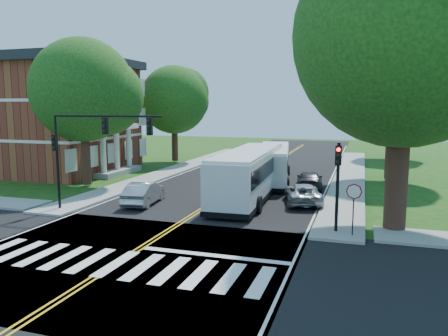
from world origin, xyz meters
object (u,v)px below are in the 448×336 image
at_px(hatchback, 144,193).
at_px(signal_nw, 89,140).
at_px(bus_follow, 273,163).
at_px(bus_lead, 249,173).
at_px(suv, 303,194).
at_px(dark_sedan, 309,180).
at_px(signal_ne, 338,175).

bearing_deg(hatchback, signal_nw, 52.67).
xyz_separation_m(bus_follow, hatchback, (-6.25, -11.02, -0.82)).
height_order(bus_lead, hatchback, bus_lead).
relative_size(signal_nw, bus_follow, 0.62).
distance_m(hatchback, suv, 10.31).
bearing_deg(dark_sedan, signal_ne, 96.55).
height_order(signal_nw, bus_follow, signal_nw).
bearing_deg(hatchback, signal_ne, 158.55).
relative_size(signal_nw, dark_sedan, 1.52).
bearing_deg(dark_sedan, suv, 85.48).
bearing_deg(signal_nw, hatchback, 59.90).
bearing_deg(suv, hatchback, 5.60).
relative_size(suv, dark_sedan, 1.00).
height_order(bus_lead, dark_sedan, bus_lead).
bearing_deg(signal_nw, dark_sedan, 45.28).
bearing_deg(signal_ne, bus_follow, 113.02).
relative_size(bus_follow, hatchback, 2.63).
distance_m(bus_lead, dark_sedan, 5.99).
distance_m(signal_nw, signal_ne, 14.13).
xyz_separation_m(bus_follow, suv, (3.51, -7.69, -0.90)).
bearing_deg(hatchback, suv, -168.43).
xyz_separation_m(signal_ne, bus_follow, (-6.00, 14.12, -1.40)).
bearing_deg(signal_ne, hatchback, 165.78).
bearing_deg(dark_sedan, hatchback, 34.73).
bearing_deg(bus_follow, dark_sedan, 132.98).
height_order(signal_ne, hatchback, signal_ne).
bearing_deg(suv, dark_sedan, -101.27).
height_order(signal_nw, signal_ne, signal_nw).
height_order(bus_follow, dark_sedan, bus_follow).
distance_m(bus_follow, suv, 8.50).
relative_size(bus_follow, dark_sedan, 2.47).
distance_m(signal_ne, dark_sedan, 12.02).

